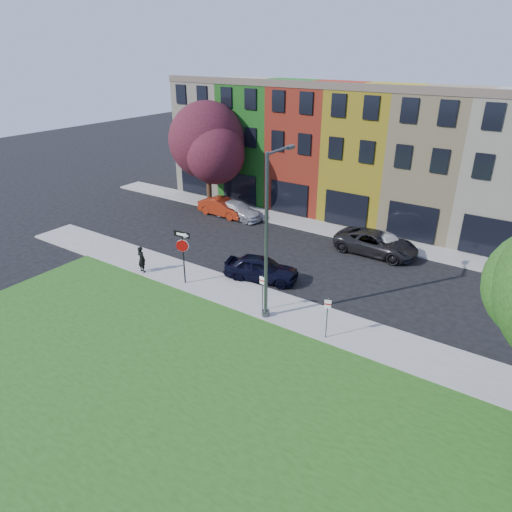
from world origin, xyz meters
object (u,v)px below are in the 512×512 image
Objects in this scene: stop_sign at (183,247)px; man at (142,259)px; sedan_near at (261,268)px; street_lamp at (268,238)px.

man is (-3.16, -0.36, -1.47)m from stop_sign.
stop_sign is 0.69× the size of sedan_near.
sedan_near is at bearing -146.94° from man.
stop_sign is at bearing 116.60° from sedan_near.
street_lamp reaches higher than man.
street_lamp is at bearing -173.26° from man.
stop_sign is 6.20m from street_lamp.
street_lamp is (5.88, -0.16, 1.94)m from stop_sign.
stop_sign is 3.51m from man.
street_lamp is (2.52, -3.21, 3.62)m from sedan_near.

